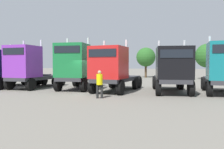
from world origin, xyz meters
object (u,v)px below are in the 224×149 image
semi_truck_green (76,67)px  visitor_in_hivis (100,82)px  semi_truck_black (172,70)px  semi_truck_purple (28,67)px  semi_truck_red (112,69)px

semi_truck_green → visitor_in_hivis: bearing=38.1°
semi_truck_green → semi_truck_black: (7.94, -0.17, -0.19)m
semi_truck_green → semi_truck_purple: bearing=-89.5°
semi_truck_purple → visitor_in_hivis: semi_truck_purple is taller
semi_truck_black → visitor_in_hivis: size_ratio=3.75×
semi_truck_purple → semi_truck_red: bearing=89.7°
semi_truck_red → semi_truck_black: semi_truck_red is taller
semi_truck_purple → semi_truck_green: bearing=96.7°
semi_truck_green → semi_truck_red: (3.44, -0.70, -0.15)m
semi_truck_black → visitor_in_hivis: bearing=-58.7°
semi_truck_green → semi_truck_black: 7.94m
semi_truck_purple → visitor_in_hivis: bearing=68.6°
semi_truck_red → semi_truck_black: bearing=102.7°
semi_truck_red → semi_truck_black: (4.50, 0.53, -0.04)m
semi_truck_green → visitor_in_hivis: size_ratio=3.62×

